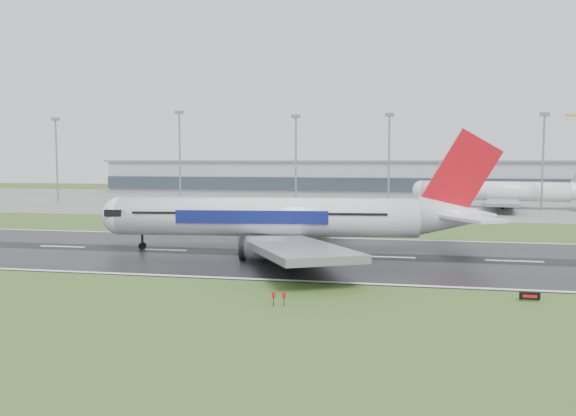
# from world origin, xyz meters

# --- Properties ---
(ground) EXTENTS (520.00, 520.00, 0.00)m
(ground) POSITION_xyz_m (0.00, 0.00, 0.00)
(ground) COLOR #33521E
(ground) RESTS_ON ground
(runway) EXTENTS (400.00, 45.00, 0.10)m
(runway) POSITION_xyz_m (0.00, 0.00, 0.05)
(runway) COLOR black
(runway) RESTS_ON ground
(apron) EXTENTS (400.00, 130.00, 0.08)m
(apron) POSITION_xyz_m (0.00, 125.00, 0.04)
(apron) COLOR slate
(apron) RESTS_ON ground
(terminal) EXTENTS (240.00, 36.00, 15.00)m
(terminal) POSITION_xyz_m (0.00, 185.00, 7.50)
(terminal) COLOR gray
(terminal) RESTS_ON ground
(main_airliner) EXTENTS (76.56, 73.64, 20.53)m
(main_airliner) POSITION_xyz_m (3.54, 2.92, 10.37)
(main_airliner) COLOR silver
(main_airliner) RESTS_ON runway
(parked_airliner) EXTENTS (70.13, 66.59, 18.12)m
(parked_airliner) POSITION_xyz_m (54.34, 106.86, 9.14)
(parked_airliner) COLOR white
(parked_airliner) RESTS_ON apron
(runway_sign) EXTENTS (2.26, 1.01, 1.04)m
(runway_sign) POSITION_xyz_m (36.91, -27.29, 0.52)
(runway_sign) COLOR black
(runway_sign) RESTS_ON ground
(floodmast_0) EXTENTS (0.64, 0.64, 30.52)m
(floodmast_0) POSITION_xyz_m (-104.89, 100.00, 15.26)
(floodmast_0) COLOR gray
(floodmast_0) RESTS_ON ground
(floodmast_1) EXTENTS (0.64, 0.64, 32.28)m
(floodmast_1) POSITION_xyz_m (-56.21, 100.00, 16.14)
(floodmast_1) COLOR gray
(floodmast_1) RESTS_ON ground
(floodmast_2) EXTENTS (0.64, 0.64, 30.28)m
(floodmast_2) POSITION_xyz_m (-14.07, 100.00, 15.14)
(floodmast_2) COLOR gray
(floodmast_2) RESTS_ON ground
(floodmast_3) EXTENTS (0.64, 0.64, 30.35)m
(floodmast_3) POSITION_xyz_m (17.43, 100.00, 15.18)
(floodmast_3) COLOR gray
(floodmast_3) RESTS_ON ground
(floodmast_4) EXTENTS (0.64, 0.64, 29.84)m
(floodmast_4) POSITION_xyz_m (65.56, 100.00, 14.92)
(floodmast_4) COLOR gray
(floodmast_4) RESTS_ON ground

